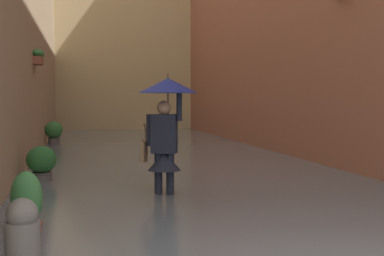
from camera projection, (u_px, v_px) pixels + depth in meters
The scene contains 8 objects.
ground_plane at pixel (159, 159), 13.63m from camera, with size 60.00×60.00×0.00m, color gray.
flood_water at pixel (159, 156), 13.63m from camera, with size 6.99×26.73×0.16m, color slate.
building_facade_far at pixel (123, 23), 24.32m from camera, with size 9.79×1.80×10.31m, color tan.
person_wading at pixel (166, 117), 7.72m from camera, with size 0.90×0.90×1.97m.
potted_plant_near_right at pixel (27, 209), 5.52m from camera, with size 0.34×0.34×0.83m.
potted_plant_far_right at pixel (54, 133), 16.01m from camera, with size 0.54×0.54×0.88m.
potted_plant_mid_right at pixel (41, 164), 9.06m from camera, with size 0.52×0.52×0.76m.
mooring_bollard at pixel (23, 244), 4.33m from camera, with size 0.30×0.30×0.77m.
Camera 1 is at (2.05, 3.07, 1.60)m, focal length 48.24 mm.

